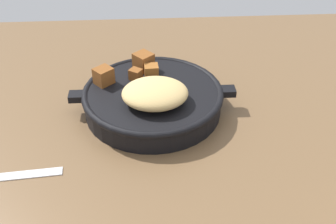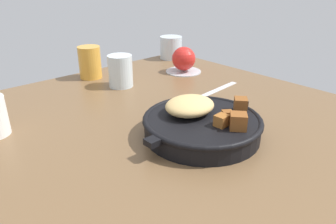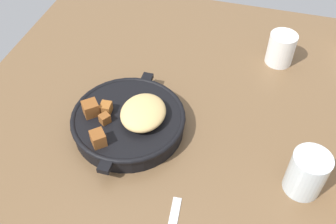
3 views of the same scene
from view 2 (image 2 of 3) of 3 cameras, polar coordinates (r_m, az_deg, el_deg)
The scene contains 8 objects.
ground_plane at distance 69.96cm, azimuth -2.52°, elevation -4.07°, with size 103.03×97.39×2.40cm, color brown.
cast_iron_skillet at distance 66.34cm, azimuth 5.98°, elevation -1.92°, with size 28.92×24.59×7.54cm.
saucer_plate at distance 109.08cm, azimuth 2.77°, elevation 7.32°, with size 11.89×11.89×0.60cm, color #B7BABF.
red_apple at distance 107.93cm, azimuth 2.82°, elevation 9.48°, with size 7.88×7.88×7.88cm, color red.
butter_knife at distance 92.78cm, azimuth 8.68°, elevation 3.92°, with size 18.66×1.60×0.36cm, color silver.
water_glass_tall at distance 94.97cm, azimuth -8.49°, elevation 7.25°, with size 7.14×7.14×9.29cm, color silver.
water_glass_short at distance 125.36cm, azimuth 0.53°, elevation 11.43°, with size 8.39×8.39×8.43cm, color silver.
juice_glass_amber at distance 104.66cm, azimuth -13.76°, elevation 8.61°, with size 6.97×6.97×9.99cm, color gold.
Camera 2 is at (-38.89, -47.83, 31.88)cm, focal length 34.17 mm.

